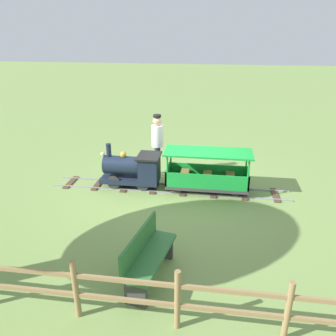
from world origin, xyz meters
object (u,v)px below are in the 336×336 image
Objects in this scene: locomotive at (133,169)px; passenger_car at (207,175)px; conductor_person at (157,140)px; park_bench at (148,256)px.

passenger_car is (0.00, -1.76, -0.06)m from locomotive.
locomotive is at bearing 90.00° from passenger_car.
passenger_car is at bearing -121.69° from conductor_person.
passenger_car is 1.63m from conductor_person.
conductor_person is 1.20× the size of park_bench.
conductor_person reaches higher than locomotive.
park_bench is at bearing -172.42° from conductor_person.
locomotive is at bearing 150.92° from conductor_person.
conductor_person is (0.81, -0.45, 0.47)m from locomotive.
conductor_person is (0.81, 1.31, 0.53)m from passenger_car.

